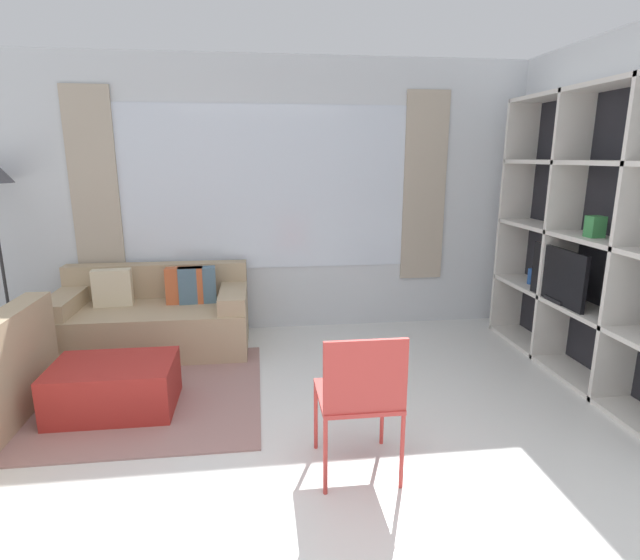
% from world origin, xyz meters
% --- Properties ---
extents(ground_plane, '(16.00, 16.00, 0.00)m').
position_xyz_m(ground_plane, '(0.00, 0.00, 0.00)').
color(ground_plane, silver).
extents(wall_back, '(6.48, 0.11, 2.70)m').
position_xyz_m(wall_back, '(0.00, 3.15, 1.36)').
color(wall_back, silver).
rests_on(wall_back, ground_plane).
extents(wall_right, '(0.07, 4.32, 2.70)m').
position_xyz_m(wall_right, '(2.67, 1.56, 1.35)').
color(wall_right, silver).
rests_on(wall_right, ground_plane).
extents(area_rug, '(2.59, 1.70, 0.01)m').
position_xyz_m(area_rug, '(-1.41, 1.67, 0.01)').
color(area_rug, gray).
rests_on(area_rug, ground_plane).
extents(shelving_unit, '(0.34, 2.46, 2.29)m').
position_xyz_m(shelving_unit, '(2.51, 1.57, 1.13)').
color(shelving_unit, '#232328').
rests_on(shelving_unit, ground_plane).
extents(couch_main, '(1.73, 0.89, 0.76)m').
position_xyz_m(couch_main, '(-1.08, 2.67, 0.29)').
color(couch_main, tan).
rests_on(couch_main, ground_plane).
extents(ottoman, '(0.83, 0.57, 0.36)m').
position_xyz_m(ottoman, '(-1.13, 1.46, 0.18)').
color(ottoman, '#A82823').
rests_on(ottoman, ground_plane).
extents(folding_chair, '(0.44, 0.46, 0.86)m').
position_xyz_m(folding_chair, '(0.43, 0.51, 0.52)').
color(folding_chair, '#CC3D38').
rests_on(folding_chair, ground_plane).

